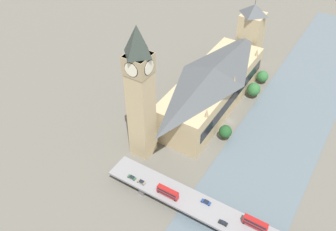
{
  "coord_description": "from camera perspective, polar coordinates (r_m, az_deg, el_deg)",
  "views": [
    {
      "loc": [
        -57.03,
        165.06,
        152.27
      ],
      "look_at": [
        23.06,
        35.29,
        20.3
      ],
      "focal_mm": 40.0,
      "sensor_mm": 36.0,
      "label": 1
    }
  ],
  "objects": [
    {
      "name": "road_bridge",
      "position": [
        178.3,
        9.36,
        -15.7
      ],
      "size": [
        128.43,
        13.52,
        6.16
      ],
      "color": "slate",
      "rests_on": "ground_plane"
    },
    {
      "name": "river_water",
      "position": [
        226.07,
        16.42,
        -3.51
      ],
      "size": [
        48.22,
        360.0,
        0.3
      ],
      "primitive_type": "cube",
      "color": "slate",
      "rests_on": "ground_plane"
    },
    {
      "name": "car_southbound_lead",
      "position": [
        190.01,
        -5.53,
        -9.35
      ],
      "size": [
        4.47,
        1.77,
        1.26
      ],
      "color": "#2D5638",
      "rests_on": "road_bridge"
    },
    {
      "name": "clock_tower",
      "position": [
        183.65,
        -4.26,
        3.67
      ],
      "size": [
        12.11,
        12.11,
        77.28
      ],
      "color": "tan",
      "rests_on": "ground_plane"
    },
    {
      "name": "tree_embankment_near",
      "position": [
        215.69,
        8.74,
        -2.43
      ],
      "size": [
        7.51,
        7.51,
        9.73
      ],
      "color": "brown",
      "rests_on": "ground_plane"
    },
    {
      "name": "victoria_tower",
      "position": [
        275.41,
        12.42,
        11.87
      ],
      "size": [
        15.38,
        15.38,
        49.71
      ],
      "color": "tan",
      "rests_on": "ground_plane"
    },
    {
      "name": "tree_embankment_mid",
      "position": [
        249.18,
        12.93,
        3.91
      ],
      "size": [
        8.55,
        8.55,
        10.86
      ],
      "color": "brown",
      "rests_on": "ground_plane"
    },
    {
      "name": "car_northbound_lead",
      "position": [
        187.72,
        -4.08,
        -10.05
      ],
      "size": [
        4.2,
        1.87,
        1.39
      ],
      "color": "slate",
      "rests_on": "road_bridge"
    },
    {
      "name": "tree_embankment_far",
      "position": [
        264.57,
        14.22,
        5.81
      ],
      "size": [
        7.78,
        7.78,
        9.45
      ],
      "color": "brown",
      "rests_on": "ground_plane"
    },
    {
      "name": "car_northbound_tail",
      "position": [
        180.79,
        5.82,
        -12.97
      ],
      "size": [
        4.69,
        1.86,
        1.44
      ],
      "color": "navy",
      "rests_on": "road_bridge"
    },
    {
      "name": "ground_plane",
      "position": [
        231.7,
        9.48,
        -0.9
      ],
      "size": [
        600.0,
        600.0,
        0.0
      ],
      "primitive_type": "plane",
      "color": "#605E56"
    },
    {
      "name": "car_northbound_mid",
      "position": [
        175.38,
        8.39,
        -15.87
      ],
      "size": [
        4.16,
        1.82,
        1.25
      ],
      "color": "black",
      "rests_on": "road_bridge"
    },
    {
      "name": "parliament_hall",
      "position": [
        233.65,
        6.75,
        4.32
      ],
      "size": [
        29.63,
        93.22,
        28.5
      ],
      "color": "tan",
      "rests_on": "ground_plane"
    },
    {
      "name": "double_decker_bus_rear",
      "position": [
        181.05,
        -0.04,
        -11.59
      ],
      "size": [
        11.21,
        2.48,
        4.61
      ],
      "color": "red",
      "rests_on": "road_bridge"
    },
    {
      "name": "double_decker_bus_lead",
      "position": [
        175.2,
        13.17,
        -15.72
      ],
      "size": [
        11.35,
        2.49,
        5.04
      ],
      "color": "red",
      "rests_on": "road_bridge"
    }
  ]
}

